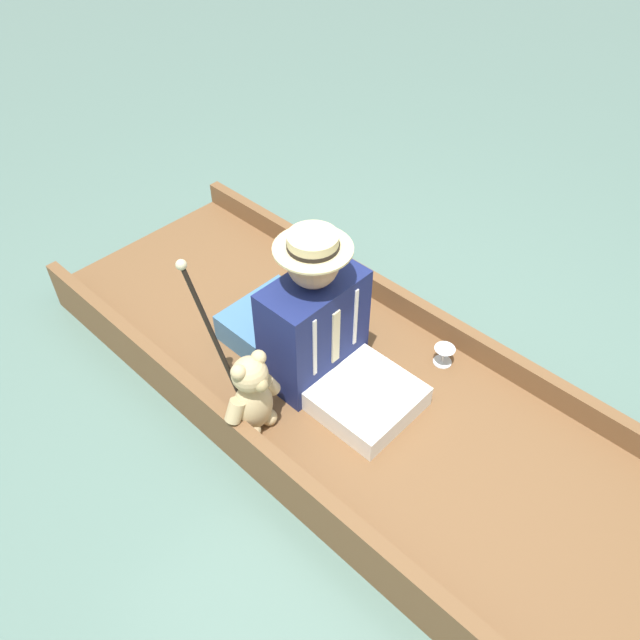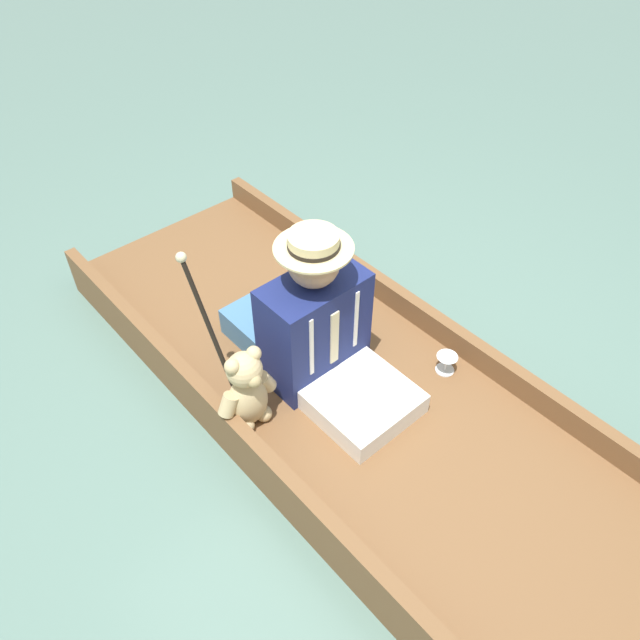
{
  "view_description": "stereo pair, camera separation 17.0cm",
  "coord_description": "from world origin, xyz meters",
  "px_view_note": "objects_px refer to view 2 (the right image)",
  "views": [
    {
      "loc": [
        1.47,
        1.24,
        2.39
      ],
      "look_at": [
        0.05,
        -0.12,
        0.5
      ],
      "focal_mm": 35.0,
      "sensor_mm": 36.0,
      "label": 1
    },
    {
      "loc": [
        1.34,
        1.36,
        2.39
      ],
      "look_at": [
        0.05,
        -0.12,
        0.5
      ],
      "focal_mm": 35.0,
      "sensor_mm": 36.0,
      "label": 2
    }
  ],
  "objects_px": {
    "seated_person": "(323,332)",
    "walking_cane": "(211,332)",
    "teddy_bear": "(247,391)",
    "wine_glass": "(446,361)"
  },
  "relations": [
    {
      "from": "seated_person",
      "to": "walking_cane",
      "type": "xyz_separation_m",
      "value": [
        0.45,
        -0.18,
        0.16
      ]
    },
    {
      "from": "teddy_bear",
      "to": "walking_cane",
      "type": "bearing_deg",
      "value": -77.56
    },
    {
      "from": "seated_person",
      "to": "wine_glass",
      "type": "bearing_deg",
      "value": 132.09
    },
    {
      "from": "seated_person",
      "to": "walking_cane",
      "type": "height_order",
      "value": "seated_person"
    },
    {
      "from": "teddy_bear",
      "to": "wine_glass",
      "type": "distance_m",
      "value": 0.96
    },
    {
      "from": "walking_cane",
      "to": "seated_person",
      "type": "bearing_deg",
      "value": 157.63
    },
    {
      "from": "teddy_bear",
      "to": "walking_cane",
      "type": "height_order",
      "value": "walking_cane"
    },
    {
      "from": "teddy_bear",
      "to": "walking_cane",
      "type": "relative_size",
      "value": 0.54
    },
    {
      "from": "seated_person",
      "to": "walking_cane",
      "type": "relative_size",
      "value": 1.01
    },
    {
      "from": "wine_glass",
      "to": "walking_cane",
      "type": "bearing_deg",
      "value": -30.83
    }
  ]
}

